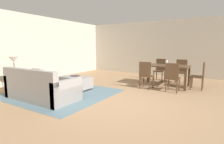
{
  "coord_description": "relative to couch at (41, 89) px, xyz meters",
  "views": [
    {
      "loc": [
        2.09,
        -3.88,
        1.41
      ],
      "look_at": [
        -0.84,
        0.95,
        0.6
      ],
      "focal_mm": 28.28,
      "sensor_mm": 36.0,
      "label": 1
    }
  ],
  "objects": [
    {
      "name": "couch",
      "position": [
        0.0,
        0.0,
        0.0
      ],
      "size": [
        2.03,
        0.96,
        0.86
      ],
      "color": "gray",
      "rests_on": "ground_plane"
    },
    {
      "name": "area_rug",
      "position": [
        0.0,
        0.7,
        -0.29
      ],
      "size": [
        3.0,
        2.8,
        0.01
      ],
      "primitive_type": "cube",
      "color": "slate",
      "rests_on": "ground_plane"
    },
    {
      "name": "dining_chair_near_left",
      "position": [
        2.01,
        2.61,
        0.23
      ],
      "size": [
        0.4,
        0.4,
        0.92
      ],
      "color": "#513823",
      "rests_on": "ground_plane"
    },
    {
      "name": "dining_chair_far_left",
      "position": [
        2.02,
        4.23,
        0.23
      ],
      "size": [
        0.41,
        0.41,
        0.92
      ],
      "color": "#513823",
      "rests_on": "ground_plane"
    },
    {
      "name": "book_on_ottoman",
      "position": [
        -0.07,
        1.41,
        0.15
      ],
      "size": [
        0.3,
        0.26,
        0.03
      ],
      "primitive_type": "cube",
      "rotation": [
        0.0,
        0.0,
        0.28
      ],
      "color": "#333338",
      "rests_on": "ottoman_table"
    },
    {
      "name": "table_lamp",
      "position": [
        -1.31,
        0.07,
        0.72
      ],
      "size": [
        0.26,
        0.26,
        0.53
      ],
      "color": "brown",
      "rests_on": "side_table"
    },
    {
      "name": "wall_back",
      "position": [
        1.98,
        5.9,
        1.06
      ],
      "size": [
        9.0,
        0.12,
        2.7
      ],
      "primitive_type": "cube",
      "color": "#BCB2A0",
      "rests_on": "ground_plane"
    },
    {
      "name": "dining_chair_far_right",
      "position": [
        2.84,
        4.24,
        0.23
      ],
      "size": [
        0.43,
        0.43,
        0.92
      ],
      "color": "#513823",
      "rests_on": "ground_plane"
    },
    {
      "name": "wall_left",
      "position": [
        -2.52,
        1.4,
        1.06
      ],
      "size": [
        0.12,
        11.0,
        2.7
      ],
      "primitive_type": "cube",
      "color": "#BCB2A0",
      "rests_on": "ground_plane"
    },
    {
      "name": "side_table",
      "position": [
        -1.31,
        0.07,
        0.18
      ],
      "size": [
        0.4,
        0.4,
        0.6
      ],
      "color": "olive",
      "rests_on": "ground_plane"
    },
    {
      "name": "dining_chair_head_east",
      "position": [
        3.58,
        3.41,
        0.23
      ],
      "size": [
        0.4,
        0.4,
        0.92
      ],
      "color": "#513823",
      "rests_on": "ground_plane"
    },
    {
      "name": "dining_chair_near_right",
      "position": [
        2.87,
        2.6,
        0.23
      ],
      "size": [
        0.4,
        0.4,
        0.92
      ],
      "color": "#513823",
      "rests_on": "ground_plane"
    },
    {
      "name": "ground_plane",
      "position": [
        1.98,
        0.9,
        -0.29
      ],
      "size": [
        10.8,
        10.8,
        0.0
      ],
      "primitive_type": "plane",
      "color": "#9E7A56"
    },
    {
      "name": "dining_table",
      "position": [
        2.43,
        3.4,
        0.38
      ],
      "size": [
        1.65,
        0.92,
        0.76
      ],
      "color": "#513823",
      "rests_on": "ground_plane"
    },
    {
      "name": "ottoman_table",
      "position": [
        0.0,
        1.35,
        -0.05
      ],
      "size": [
        1.09,
        0.55,
        0.42
      ],
      "color": "gray",
      "rests_on": "ground_plane"
    },
    {
      "name": "vase_centerpiece",
      "position": [
        2.47,
        3.44,
        0.56
      ],
      "size": [
        0.08,
        0.08,
        0.18
      ],
      "primitive_type": "cylinder",
      "color": "silver",
      "rests_on": "dining_table"
    }
  ]
}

